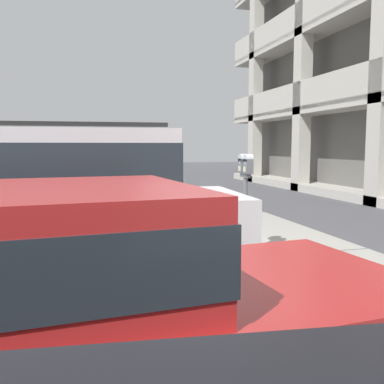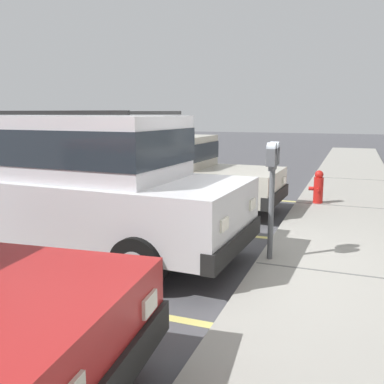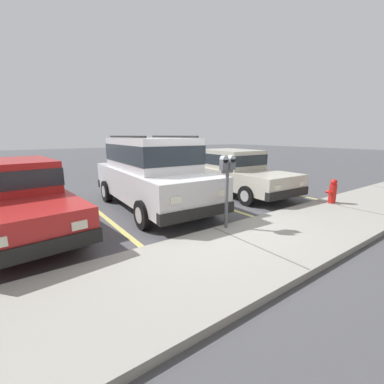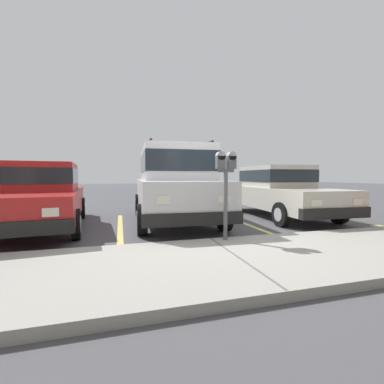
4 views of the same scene
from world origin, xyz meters
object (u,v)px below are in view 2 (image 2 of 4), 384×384
Objects in this scene: silver_suv at (78,179)px; fire_hydrant at (318,187)px; parking_meter_near at (272,173)px; red_sedan at (170,170)px.

silver_suv reaches higher than fire_hydrant.
silver_suv is at bearing -34.82° from fire_hydrant.
silver_suv is at bearing -82.17° from parking_meter_near.
silver_suv is 2.71m from parking_meter_near.
fire_hydrant is (-1.03, 2.98, -0.36)m from red_sedan.
fire_hydrant is (-3.91, 0.30, -0.79)m from parking_meter_near.
parking_meter_near is (2.88, 2.68, 0.44)m from red_sedan.
parking_meter_near is at bearing 45.48° from red_sedan.
red_sedan is 2.98× the size of parking_meter_near.
silver_suv is at bearing 2.58° from red_sedan.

